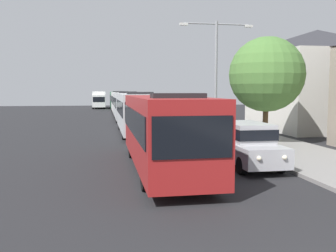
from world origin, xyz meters
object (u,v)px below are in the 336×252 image
bus_rear (117,100)px  roadside_tree (267,75)px  bus_second_in_line (136,112)px  bus_lead (163,129)px  streetlamp_mid (216,66)px  bus_middle (126,105)px  bus_fourth_in_line (121,102)px  white_suv (246,142)px  box_truck_oncoming (99,99)px

bus_rear → roadside_tree: bearing=-81.2°
roadside_tree → bus_second_in_line: bearing=134.8°
bus_lead → streetlamp_mid: (5.40, 10.12, 3.32)m
bus_second_in_line → bus_middle: bearing=90.0°
bus_fourth_in_line → white_suv: 39.55m
bus_second_in_line → bus_rear: (-0.00, 39.32, -0.00)m
bus_lead → roadside_tree: (7.22, 5.82, 2.56)m
bus_lead → box_truck_oncoming: (-3.30, 55.05, 0.02)m
bus_second_in_line → bus_rear: size_ratio=1.02×
bus_fourth_in_line → bus_rear: bearing=90.0°
bus_fourth_in_line → roadside_tree: (7.22, -33.59, 2.56)m
bus_second_in_line → streetlamp_mid: streetlamp_mid is taller
bus_fourth_in_line → box_truck_oncoming: (-3.30, 15.64, 0.01)m
white_suv → roadside_tree: size_ratio=0.78×
bus_lead → bus_middle: bearing=90.0°
bus_lead → bus_second_in_line: 13.08m
bus_second_in_line → white_suv: size_ratio=2.20×
bus_rear → bus_middle: bearing=-90.0°
bus_middle → white_suv: 26.55m
bus_lead → bus_second_in_line: same height
bus_lead → bus_fourth_in_line: bearing=90.0°
white_suv → roadside_tree: (3.52, 5.79, 3.22)m
roadside_tree → streetlamp_mid: bearing=113.0°
white_suv → streetlamp_mid: streetlamp_mid is taller
bus_lead → roadside_tree: roadside_tree is taller
streetlamp_mid → roadside_tree: 4.73m
bus_fourth_in_line → white_suv: size_ratio=2.34×
bus_lead → bus_fourth_in_line: 39.41m
bus_fourth_in_line → streetlamp_mid: bearing=-79.6°
bus_rear → bus_second_in_line: bearing=-90.0°
white_suv → bus_lead: bearing=-179.4°
bus_middle → box_truck_oncoming: (-3.30, 28.73, 0.01)m
bus_second_in_line → bus_fourth_in_line: 26.32m
bus_lead → white_suv: size_ratio=2.12×
white_suv → bus_second_in_line: bearing=105.8°
streetlamp_mid → roadside_tree: (1.82, -4.30, -0.75)m
box_truck_oncoming → bus_fourth_in_line: bearing=-78.1°
bus_lead → bus_fourth_in_line: same height
streetlamp_mid → bus_middle: bearing=108.4°
bus_lead → white_suv: bearing=0.6°
bus_fourth_in_line → streetlamp_mid: size_ratio=1.45×
bus_lead → streetlamp_mid: bearing=61.9°
bus_lead → bus_rear: size_ratio=0.98×
white_suv → roadside_tree: roadside_tree is taller
box_truck_oncoming → bus_middle: bearing=-83.4°
bus_middle → roadside_tree: 21.88m
box_truck_oncoming → roadside_tree: (10.52, -49.22, 2.55)m
bus_lead → white_suv: bus_lead is taller
white_suv → streetlamp_mid: (1.70, 10.09, 3.97)m
bus_second_in_line → box_truck_oncoming: bus_second_in_line is taller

